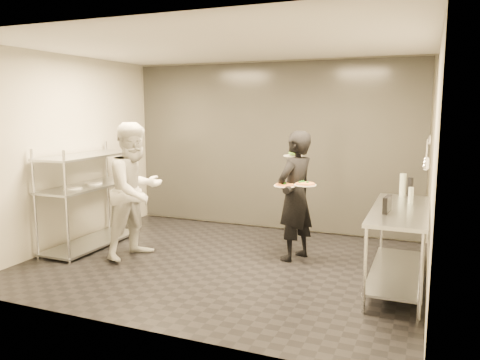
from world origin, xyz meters
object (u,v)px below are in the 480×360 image
at_px(waiter, 295,196).
at_px(pizza_plate_near, 285,185).
at_px(pass_rack, 89,195).
at_px(pos_monitor, 387,204).
at_px(bottle_green, 403,185).
at_px(chef, 136,191).
at_px(pizza_plate_far, 305,184).
at_px(bottle_dark, 410,187).
at_px(prep_counter, 399,234).
at_px(salad_plate, 293,154).
at_px(bottle_clear, 411,195).

distance_m(waiter, pizza_plate_near, 0.26).
distance_m(pass_rack, waiter, 3.02).
relative_size(pos_monitor, bottle_green, 0.86).
xyz_separation_m(chef, pizza_plate_near, (1.95, 0.53, 0.12)).
bearing_deg(waiter, pizza_plate_far, 63.81).
height_order(pos_monitor, bottle_dark, bottle_dark).
relative_size(prep_counter, bottle_dark, 7.41).
distance_m(salad_plate, bottle_dark, 1.58).
relative_size(waiter, pos_monitor, 7.07).
xyz_separation_m(pizza_plate_near, pos_monitor, (1.34, -0.63, -0.03)).
bearing_deg(pizza_plate_far, chef, -167.66).
distance_m(waiter, bottle_clear, 1.48).
distance_m(waiter, bottle_green, 1.38).
bearing_deg(chef, bottle_clear, -68.53).
xyz_separation_m(prep_counter, bottle_green, (-0.02, 0.80, 0.44)).
relative_size(pass_rack, bottle_clear, 8.23).
xyz_separation_m(pass_rack, prep_counter, (4.33, 0.00, -0.14)).
distance_m(pizza_plate_near, pizza_plate_far, 0.29).
height_order(waiter, pizza_plate_near, waiter).
height_order(pizza_plate_near, bottle_dark, bottle_dark).
bearing_deg(bottle_green, bottle_dark, 0.00).
height_order(pass_rack, bottle_green, pass_rack).
relative_size(pos_monitor, bottle_dark, 1.01).
xyz_separation_m(waiter, chef, (-2.04, -0.70, 0.05)).
xyz_separation_m(prep_counter, bottle_dark, (0.07, 0.80, 0.42)).
xyz_separation_m(pass_rack, bottle_clear, (4.43, 0.32, 0.25)).
relative_size(salad_plate, pos_monitor, 1.04).
distance_m(chef, pizza_plate_far, 2.29).
relative_size(chef, pizza_plate_near, 6.51).
bearing_deg(pizza_plate_far, bottle_clear, 0.06).
relative_size(bottle_green, bottle_clear, 1.48).
xyz_separation_m(bottle_green, bottle_dark, (0.09, 0.00, -0.02)).
bearing_deg(pass_rack, bottle_clear, 4.20).
bearing_deg(prep_counter, bottle_clear, 73.49).
xyz_separation_m(pizza_plate_far, bottle_dark, (1.24, 0.48, -0.03)).
height_order(waiter, chef, chef).
relative_size(chef, bottle_green, 6.42).
xyz_separation_m(bottle_green, bottle_clear, (0.12, -0.48, -0.05)).
bearing_deg(waiter, pizza_plate_near, -7.33).
relative_size(pass_rack, chef, 0.87).
distance_m(pizza_plate_near, bottle_green, 1.50).
relative_size(prep_counter, pizza_plate_far, 6.35).
height_order(chef, bottle_dark, chef).
height_order(pass_rack, salad_plate, pass_rack).
bearing_deg(bottle_clear, pos_monitor, -109.97).
xyz_separation_m(waiter, pos_monitor, (1.24, -0.80, 0.14)).
bearing_deg(pizza_plate_near, pass_rack, -172.76).
relative_size(pizza_plate_far, bottle_green, 0.99).
height_order(bottle_green, bottle_clear, bottle_green).
bearing_deg(bottle_clear, bottle_dark, 93.16).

